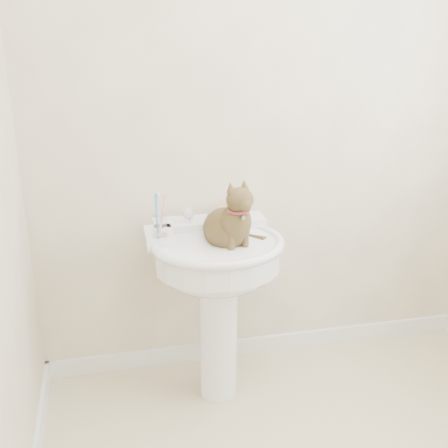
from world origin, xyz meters
TOP-DOWN VIEW (x-y plane):
  - wall_back at (0.00, 1.10)m, footprint 2.20×0.00m
  - baseboard_back at (0.00, 1.09)m, footprint 2.20×0.02m
  - pedestal_sink at (-0.30, 0.81)m, footprint 0.58×0.57m
  - faucet at (-0.30, 0.95)m, footprint 0.28×0.12m
  - soap_bar at (-0.20, 1.03)m, footprint 0.10×0.08m
  - toothbrush_cup at (-0.54, 0.82)m, footprint 0.07×0.07m
  - cat at (-0.25, 0.79)m, footprint 0.22×0.27m

SIDE VIEW (x-z plane):
  - baseboard_back at x=0.00m, z-range 0.00..0.09m
  - pedestal_sink at x=-0.30m, z-range 0.23..1.03m
  - soap_bar at x=-0.20m, z-range 0.80..0.83m
  - faucet at x=-0.30m, z-range 0.77..0.91m
  - cat at x=-0.25m, z-range 0.65..1.05m
  - toothbrush_cup at x=-0.54m, z-range 0.76..0.95m
  - wall_back at x=0.00m, z-range 0.00..2.50m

